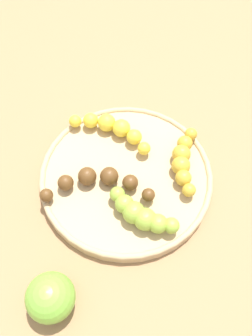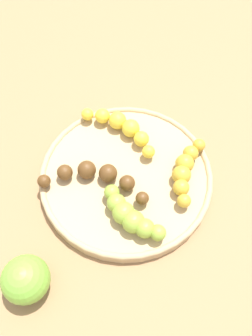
# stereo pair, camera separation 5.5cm
# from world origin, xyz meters

# --- Properties ---
(ground_plane) EXTENTS (2.40, 2.40, 0.00)m
(ground_plane) POSITION_xyz_m (0.00, 0.00, 0.00)
(ground_plane) COLOR #936D47
(fruit_bowl) EXTENTS (0.29, 0.29, 0.02)m
(fruit_bowl) POSITION_xyz_m (0.00, 0.00, 0.01)
(fruit_bowl) COLOR tan
(fruit_bowl) RESTS_ON ground_plane
(banana_yellow) EXTENTS (0.08, 0.15, 0.03)m
(banana_yellow) POSITION_xyz_m (0.04, 0.08, 0.04)
(banana_yellow) COLOR yellow
(banana_yellow) RESTS_ON fruit_bowl
(banana_overripe) EXTENTS (0.14, 0.13, 0.03)m
(banana_overripe) POSITION_xyz_m (-0.05, 0.01, 0.03)
(banana_overripe) COLOR #593819
(banana_overripe) RESTS_ON fruit_bowl
(banana_green) EXTENTS (0.06, 0.12, 0.04)m
(banana_green) POSITION_xyz_m (-0.04, -0.07, 0.04)
(banana_green) COLOR #8CAD38
(banana_green) RESTS_ON fruit_bowl
(banana_spotted) EXTENTS (0.11, 0.09, 0.03)m
(banana_spotted) POSITION_xyz_m (0.08, -0.05, 0.03)
(banana_spotted) COLOR gold
(banana_spotted) RESTS_ON fruit_bowl
(apple_green) EXTENTS (0.07, 0.07, 0.07)m
(apple_green) POSITION_xyz_m (-0.21, -0.08, 0.03)
(apple_green) COLOR #72B238
(apple_green) RESTS_ON ground_plane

